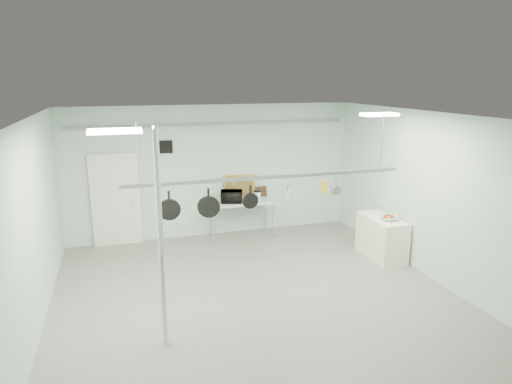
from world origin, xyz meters
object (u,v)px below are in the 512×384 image
object	(u,v)px
side_cabinet	(382,238)
fruit_bowl	(389,218)
pot_rack	(269,175)
skillet_mid	(209,203)
chrome_pole	(161,241)
coffee_canister	(257,196)
skillet_right	(250,196)
prep_table	(241,204)
microwave	(232,196)
skillet_left	(169,206)

from	to	relation	value
side_cabinet	fruit_bowl	world-z (taller)	fruit_bowl
fruit_bowl	pot_rack	bearing A→B (deg)	-162.83
skillet_mid	chrome_pole	bearing A→B (deg)	-117.40
coffee_canister	skillet_right	size ratio (longest dim) A/B	0.60
prep_table	microwave	xyz separation A→B (m)	(-0.25, -0.05, 0.22)
skillet_right	prep_table	bearing A→B (deg)	79.28
microwave	fruit_bowl	world-z (taller)	microwave
fruit_bowl	skillet_left	bearing A→B (deg)	-168.79
chrome_pole	pot_rack	xyz separation A→B (m)	(1.90, 0.90, 0.63)
microwave	coffee_canister	size ratio (longest dim) A/B	2.25
coffee_canister	fruit_bowl	xyz separation A→B (m)	(2.20, -2.27, -0.07)
side_cabinet	skillet_left	distance (m)	4.94
fruit_bowl	skillet_mid	bearing A→B (deg)	-167.09
skillet_left	fruit_bowl	bearing A→B (deg)	17.45
skillet_left	pot_rack	bearing A→B (deg)	6.24
pot_rack	skillet_mid	bearing A→B (deg)	180.00
chrome_pole	side_cabinet	size ratio (longest dim) A/B	2.67
side_cabinet	coffee_canister	bearing A→B (deg)	136.00
fruit_bowl	chrome_pole	bearing A→B (deg)	-159.54
pot_rack	skillet_right	distance (m)	0.47
skillet_right	side_cabinet	bearing A→B (deg)	20.30
skillet_left	skillet_right	distance (m)	1.34
prep_table	side_cabinet	bearing A→B (deg)	-40.79
microwave	skillet_left	distance (m)	3.81
prep_table	microwave	bearing A→B (deg)	-168.69
coffee_canister	skillet_mid	xyz separation A→B (m)	(-1.82, -3.19, 0.82)
coffee_canister	prep_table	bearing A→B (deg)	164.55
skillet_right	skillet_mid	bearing A→B (deg)	-178.24
microwave	skillet_left	xyz separation A→B (m)	(-1.82, -3.25, 0.79)
chrome_pole	skillet_right	size ratio (longest dim) A/B	8.32
fruit_bowl	skillet_left	world-z (taller)	skillet_left
side_cabinet	coffee_canister	distance (m)	3.07
microwave	coffee_canister	xyz separation A→B (m)	(0.63, -0.06, -0.03)
prep_table	coffee_canister	bearing A→B (deg)	-15.45
prep_table	skillet_mid	size ratio (longest dim) A/B	3.21
skillet_left	skillet_right	world-z (taller)	same
prep_table	side_cabinet	world-z (taller)	prep_table
skillet_right	coffee_canister	bearing A→B (deg)	72.58
coffee_canister	skillet_right	xyz separation A→B (m)	(-1.11, -3.19, 0.87)
coffee_canister	skillet_mid	distance (m)	3.76
skillet_right	pot_rack	bearing A→B (deg)	1.76
microwave	skillet_right	world-z (taller)	skillet_right
pot_rack	skillet_mid	size ratio (longest dim) A/B	9.62
chrome_pole	skillet_mid	size ratio (longest dim) A/B	6.41
skillet_left	skillet_mid	distance (m)	0.63
prep_table	coffee_canister	world-z (taller)	coffee_canister
coffee_canister	chrome_pole	bearing A→B (deg)	-123.21
chrome_pole	prep_table	distance (m)	4.85
skillet_mid	skillet_right	xyz separation A→B (m)	(0.71, 0.00, 0.06)
prep_table	skillet_mid	bearing A→B (deg)	-113.52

